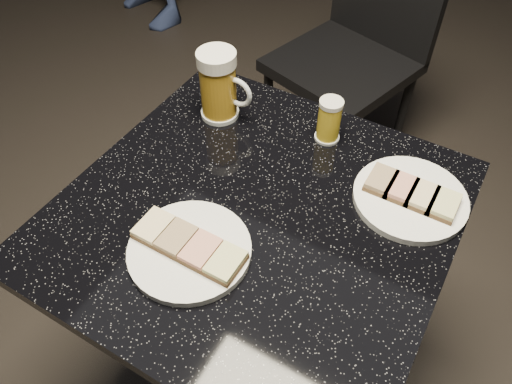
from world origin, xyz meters
TOP-DOWN VIEW (x-y plane):
  - floor at (0.00, 0.00)m, footprint 6.00×6.00m
  - plate_large at (-0.05, -0.14)m, footprint 0.22×0.22m
  - plate_small at (0.24, 0.17)m, footprint 0.22×0.22m
  - table at (0.00, 0.00)m, footprint 0.70×0.70m
  - beer_mug at (-0.21, 0.20)m, footprint 0.12×0.09m
  - beer_tumbler at (0.03, 0.25)m, footprint 0.05×0.05m
  - chair at (-0.18, 1.02)m, footprint 0.53×0.53m
  - canapes_on_plate_large at (-0.05, -0.14)m, footprint 0.20×0.07m
  - canapes_on_plate_small at (0.24, 0.17)m, footprint 0.17×0.07m

SIDE VIEW (x-z plane):
  - floor at x=0.00m, z-range 0.00..0.00m
  - chair at x=-0.18m, z-range 0.06..0.95m
  - table at x=0.00m, z-range 0.13..0.88m
  - plate_large at x=-0.05m, z-range 0.75..0.76m
  - plate_small at x=0.24m, z-range 0.75..0.76m
  - canapes_on_plate_large at x=-0.05m, z-range 0.76..0.78m
  - canapes_on_plate_small at x=0.24m, z-range 0.76..0.78m
  - beer_tumbler at x=0.03m, z-range 0.75..0.85m
  - beer_mug at x=-0.21m, z-range 0.75..0.91m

